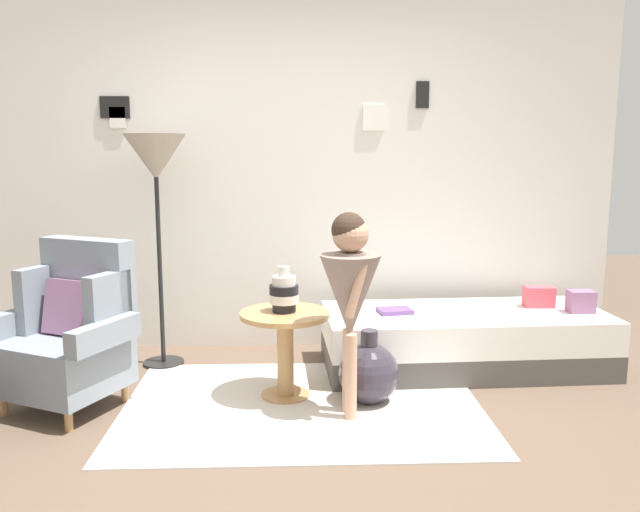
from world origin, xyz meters
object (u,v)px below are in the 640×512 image
object	(u,v)px
side_table	(286,337)
floor_lamp	(156,166)
vase_striped	(284,293)
demijohn_near	(369,373)
armchair	(72,333)
daybed	(465,340)
person_child	(351,288)
book_on_daybed	(395,311)

from	to	relation	value
side_table	floor_lamp	distance (m)	1.47
vase_striped	demijohn_near	world-z (taller)	vase_striped
armchair	demijohn_near	size ratio (longest dim) A/B	2.18
vase_striped	floor_lamp	distance (m)	1.30
daybed	demijohn_near	xyz separation A→B (m)	(-0.72, -0.59, -0.02)
daybed	vase_striped	bearing A→B (deg)	-158.92
daybed	demijohn_near	world-z (taller)	demijohn_near
vase_striped	demijohn_near	xyz separation A→B (m)	(0.50, -0.12, -0.46)
armchair	side_table	world-z (taller)	armchair
floor_lamp	daybed	bearing A→B (deg)	-4.47
armchair	daybed	distance (m)	2.53
floor_lamp	vase_striped	bearing A→B (deg)	-36.42
daybed	side_table	size ratio (longest dim) A/B	3.57
vase_striped	person_child	distance (m)	0.49
book_on_daybed	floor_lamp	bearing A→B (deg)	173.44
side_table	vase_striped	distance (m)	0.27
floor_lamp	book_on_daybed	bearing A→B (deg)	-6.56
side_table	book_on_daybed	xyz separation A→B (m)	(0.73, 0.46, 0.04)
side_table	book_on_daybed	bearing A→B (deg)	32.16
person_child	vase_striped	bearing A→B (deg)	139.71
floor_lamp	demijohn_near	xyz separation A→B (m)	(1.36, -0.75, -1.20)
person_child	book_on_daybed	xyz separation A→B (m)	(0.37, 0.76, -0.33)
armchair	person_child	world-z (taller)	person_child
book_on_daybed	armchair	bearing A→B (deg)	-165.02
daybed	person_child	bearing A→B (deg)	-137.56
book_on_daybed	daybed	bearing A→B (deg)	2.47
person_child	book_on_daybed	bearing A→B (deg)	64.04
daybed	floor_lamp	bearing A→B (deg)	175.53
armchair	side_table	xyz separation A→B (m)	(1.24, 0.07, -0.06)
side_table	demijohn_near	world-z (taller)	side_table
side_table	armchair	bearing A→B (deg)	-176.89
armchair	vase_striped	size ratio (longest dim) A/B	3.52
floor_lamp	book_on_daybed	size ratio (longest dim) A/B	7.24
daybed	armchair	bearing A→B (deg)	-167.41
armchair	person_child	distance (m)	1.65
floor_lamp	demijohn_near	distance (m)	1.96
armchair	floor_lamp	bearing A→B (deg)	62.15
vase_striped	armchair	bearing A→B (deg)	-176.40
person_child	demijohn_near	xyz separation A→B (m)	(0.13, 0.20, -0.56)
side_table	book_on_daybed	world-z (taller)	side_table
side_table	vase_striped	world-z (taller)	vase_striped
daybed	side_table	world-z (taller)	side_table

